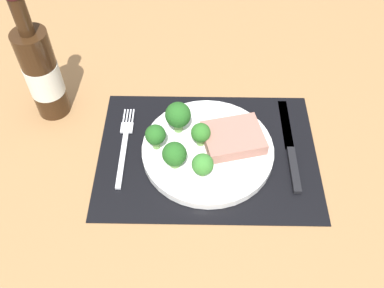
% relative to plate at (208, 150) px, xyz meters
% --- Properties ---
extents(ground_plane, '(1.40, 1.10, 0.03)m').
position_rel_plate_xyz_m(ground_plane, '(0.00, 0.00, -0.03)').
color(ground_plane, '#996D42').
extents(placemat, '(0.41, 0.30, 0.00)m').
position_rel_plate_xyz_m(placemat, '(0.00, 0.00, -0.01)').
color(placemat, black).
rests_on(placemat, ground_plane).
extents(plate, '(0.25, 0.25, 0.02)m').
position_rel_plate_xyz_m(plate, '(0.00, 0.00, 0.00)').
color(plate, white).
rests_on(plate, placemat).
extents(steak, '(0.13, 0.11, 0.02)m').
position_rel_plate_xyz_m(steak, '(0.05, 0.01, 0.02)').
color(steak, '#9E6B5B').
rests_on(steak, plate).
extents(broccoli_near_fork, '(0.04, 0.04, 0.05)m').
position_rel_plate_xyz_m(broccoli_near_fork, '(-0.01, 0.01, 0.04)').
color(broccoli_near_fork, '#6B994C').
rests_on(broccoli_near_fork, plate).
extents(broccoli_center, '(0.04, 0.04, 0.05)m').
position_rel_plate_xyz_m(broccoli_center, '(-0.06, -0.04, 0.04)').
color(broccoli_center, '#6B994C').
rests_on(broccoli_center, plate).
extents(broccoli_near_steak, '(0.05, 0.05, 0.07)m').
position_rel_plate_xyz_m(broccoli_near_steak, '(-0.06, 0.04, 0.05)').
color(broccoli_near_steak, '#6B994C').
rests_on(broccoli_near_steak, plate).
extents(broccoli_front_edge, '(0.04, 0.04, 0.05)m').
position_rel_plate_xyz_m(broccoli_front_edge, '(-0.01, -0.06, 0.04)').
color(broccoli_front_edge, '#6B994C').
rests_on(broccoli_front_edge, plate).
extents(broccoli_back_left, '(0.04, 0.04, 0.05)m').
position_rel_plate_xyz_m(broccoli_back_left, '(-0.10, -0.00, 0.04)').
color(broccoli_back_left, '#6B994C').
rests_on(broccoli_back_left, plate).
extents(fork, '(0.02, 0.19, 0.01)m').
position_rel_plate_xyz_m(fork, '(-0.16, 0.01, -0.01)').
color(fork, silver).
rests_on(fork, placemat).
extents(knife, '(0.02, 0.23, 0.01)m').
position_rel_plate_xyz_m(knife, '(0.16, 0.01, -0.00)').
color(knife, black).
rests_on(knife, placemat).
extents(wine_bottle, '(0.07, 0.07, 0.28)m').
position_rel_plate_xyz_m(wine_bottle, '(-0.32, 0.11, 0.09)').
color(wine_bottle, '#331E0F').
rests_on(wine_bottle, ground_plane).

